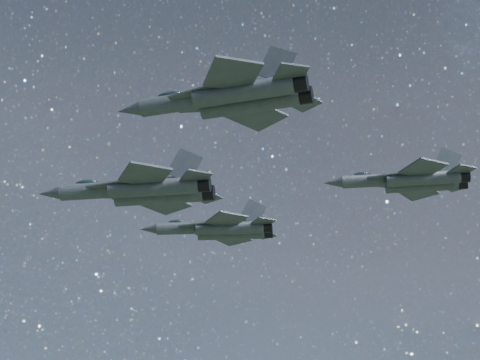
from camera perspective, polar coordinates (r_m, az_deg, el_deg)
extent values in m
cylinder|color=#30373D|center=(80.62, -10.89, -0.80)|extent=(8.66, 4.03, 1.79)
cone|color=#30373D|center=(82.56, -14.51, -1.01)|extent=(3.09, 2.29, 1.61)
ellipsoid|color=#19272E|center=(81.41, -11.76, -0.30)|extent=(2.96, 1.90, 0.88)
cube|color=#30373D|center=(78.87, -6.80, -0.59)|extent=(9.52, 4.21, 1.49)
cylinder|color=#30373D|center=(77.54, -6.71, -0.58)|extent=(9.76, 4.34, 1.79)
cylinder|color=#30373D|center=(79.57, -6.29, -1.23)|extent=(9.76, 4.34, 1.79)
cylinder|color=black|center=(76.38, -2.88, -0.35)|extent=(1.88, 2.00, 1.65)
cylinder|color=black|center=(78.44, -2.55, -1.02)|extent=(1.88, 2.00, 1.65)
cube|color=#30373D|center=(78.58, -9.84, -0.36)|extent=(5.90, 3.81, 0.14)
cube|color=#30373D|center=(81.27, -9.18, -1.23)|extent=(6.05, 1.75, 0.14)
cube|color=#30373D|center=(75.27, -7.40, 0.40)|extent=(5.57, 5.96, 0.23)
cube|color=#30373D|center=(82.17, -5.96, -1.84)|extent=(6.58, 6.55, 0.23)
cube|color=#30373D|center=(75.23, -3.44, 0.25)|extent=(3.26, 3.43, 0.17)
cube|color=#30373D|center=(79.96, -2.67, -1.30)|extent=(3.90, 3.89, 0.17)
cube|color=#30373D|center=(77.41, -4.30, 1.13)|extent=(3.80, 1.56, 4.08)
cube|color=#30373D|center=(79.95, -3.86, 0.26)|extent=(3.96, 0.95, 4.08)
cylinder|color=#30373D|center=(87.83, -4.18, -3.74)|extent=(7.15, 2.80, 1.47)
cone|color=#30373D|center=(88.57, -7.10, -3.79)|extent=(2.48, 1.74, 1.32)
ellipsoid|color=#19272E|center=(88.24, -4.90, -3.32)|extent=(2.40, 1.41, 0.73)
cube|color=#30373D|center=(87.26, -0.98, -3.70)|extent=(7.88, 2.89, 1.23)
cylinder|color=#30373D|center=(86.20, -0.79, -3.74)|extent=(8.08, 2.99, 1.47)
cylinder|color=#30373D|center=(87.97, -0.68, -4.17)|extent=(8.08, 2.99, 1.47)
cylinder|color=black|center=(85.96, 2.11, -3.66)|extent=(1.47, 1.57, 1.36)
cylinder|color=black|center=(87.73, 2.16, -4.10)|extent=(1.47, 1.57, 1.36)
cube|color=#30373D|center=(86.38, -3.18, -3.49)|extent=(4.94, 2.82, 0.11)
cube|color=#30373D|center=(88.75, -2.98, -4.07)|extent=(4.92, 1.05, 0.11)
cube|color=#30373D|center=(84.17, -1.04, -3.08)|extent=(4.80, 5.08, 0.19)
cube|color=#30373D|center=(90.17, -0.68, -4.55)|extent=(5.40, 5.42, 0.19)
cube|color=#30373D|center=(84.89, 1.82, -3.26)|extent=(2.82, 2.94, 0.14)
cube|color=#30373D|center=(88.96, 1.94, -4.26)|extent=(3.19, 3.21, 0.14)
cube|color=#30373D|center=(86.45, 1.02, -2.52)|extent=(3.20, 1.04, 3.36)
cube|color=#30373D|center=(88.64, 1.10, -3.08)|extent=(3.29, 0.58, 3.36)
cylinder|color=#30373D|center=(62.97, -4.45, 6.05)|extent=(7.49, 4.41, 1.58)
cone|color=#30373D|center=(64.66, -8.50, 5.40)|extent=(2.79, 2.26, 1.41)
ellipsoid|color=#19272E|center=(63.74, -5.46, 6.48)|extent=(2.63, 1.93, 0.78)
cube|color=#30373D|center=(61.49, 0.18, 6.72)|extent=(8.21, 4.67, 1.31)
cylinder|color=#30373D|center=(60.33, 0.28, 6.87)|extent=(8.42, 4.81, 1.58)
cylinder|color=#30373D|center=(62.00, 0.80, 5.95)|extent=(8.42, 4.81, 1.58)
cylinder|color=black|center=(59.40, 4.63, 7.50)|extent=(1.78, 1.86, 1.46)
cylinder|color=black|center=(61.11, 5.03, 6.54)|extent=(1.78, 1.86, 1.46)
cube|color=#30373D|center=(61.25, -3.29, 6.82)|extent=(4.97, 3.88, 0.12)
cube|color=#30373D|center=(63.47, -2.48, 5.61)|extent=(5.37, 2.21, 0.12)
cube|color=#30373D|center=(58.50, -0.57, 8.19)|extent=(4.45, 4.88, 0.20)
cube|color=#30373D|center=(64.18, 1.20, 5.04)|extent=(5.76, 5.63, 0.20)
cube|color=#30373D|center=(58.48, 3.96, 8.26)|extent=(2.60, 2.78, 0.15)
cube|color=#30373D|center=(62.39, 4.90, 6.06)|extent=(3.41, 3.37, 0.15)
cube|color=#30373D|center=(60.52, 2.91, 8.94)|extent=(3.18, 1.79, 3.60)
cube|color=#30373D|center=(62.60, 3.46, 7.73)|extent=(3.39, 1.28, 3.60)
cylinder|color=#30373D|center=(77.77, 10.33, -0.04)|extent=(6.64, 2.95, 1.37)
cone|color=#30373D|center=(77.63, 7.23, -0.20)|extent=(2.35, 1.72, 1.23)
ellipsoid|color=#19272E|center=(77.98, 9.52, 0.36)|extent=(2.26, 1.42, 0.68)
cube|color=#30373D|center=(78.18, 13.67, 0.11)|extent=(7.31, 3.08, 1.14)
cylinder|color=#30373D|center=(77.26, 14.02, 0.12)|extent=(7.49, 3.17, 1.37)
cylinder|color=#30373D|center=(78.86, 13.90, -0.40)|extent=(7.49, 3.17, 1.37)
cylinder|color=black|center=(77.88, 16.96, 0.28)|extent=(1.42, 1.51, 1.27)
cylinder|color=black|center=(79.46, 16.79, -0.24)|extent=(1.42, 1.51, 1.27)
cube|color=#30373D|center=(76.77, 11.55, 0.31)|extent=(4.54, 2.84, 0.11)
cube|color=#30373D|center=(78.93, 11.45, -0.40)|extent=(4.62, 1.24, 0.11)
cube|color=#30373D|center=(75.40, 14.02, 0.89)|extent=(4.32, 4.61, 0.18)
cube|color=#30373D|center=(80.84, 13.62, -0.89)|extent=(5.04, 5.02, 0.18)
cube|color=#30373D|center=(76.86, 16.81, 0.73)|extent=(2.54, 2.66, 0.13)
cube|color=#30373D|center=(80.51, 16.41, -0.47)|extent=(2.98, 2.98, 0.13)
cube|color=#30373D|center=(78.11, 15.76, 1.40)|extent=(2.93, 1.14, 3.13)
cube|color=#30373D|center=(80.08, 15.57, 0.73)|extent=(3.04, 0.66, 3.13)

